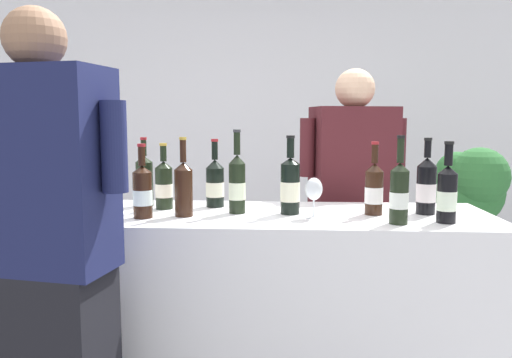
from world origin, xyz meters
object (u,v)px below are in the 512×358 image
object	(u,v)px
wine_bottle_0	(144,180)
wine_bottle_1	(374,189)
wine_bottle_2	(215,183)
wine_bottle_6	(164,185)
wine_bottle_9	(237,183)
wine_glass	(314,191)
wine_bottle_5	(143,191)
wine_bottle_3	(184,187)
person_guest	(47,285)
potted_shrub	(467,199)
wine_bottle_10	(426,186)
wine_bottle_7	(290,186)
ice_bucket	(78,188)
person_server	(352,223)
wine_bottle_4	(399,193)
wine_bottle_8	(447,194)

from	to	relation	value
wine_bottle_0	wine_bottle_1	size ratio (longest dim) A/B	1.03
wine_bottle_2	wine_bottle_6	size ratio (longest dim) A/B	1.06
wine_bottle_9	wine_glass	distance (m)	0.34
wine_bottle_0	wine_bottle_5	distance (m)	0.30
wine_bottle_3	wine_bottle_6	size ratio (longest dim) A/B	1.11
person_guest	potted_shrub	world-z (taller)	person_guest
wine_bottle_10	wine_bottle_5	bearing A→B (deg)	-172.40
wine_bottle_7	wine_bottle_9	xyz separation A→B (m)	(-0.23, 0.01, 0.01)
wine_bottle_7	potted_shrub	xyz separation A→B (m)	(1.20, 1.28, -0.25)
wine_bottle_3	wine_bottle_9	distance (m)	0.23
wine_bottle_0	person_guest	xyz separation A→B (m)	(-0.12, -0.76, -0.26)
wine_bottle_5	potted_shrub	distance (m)	2.31
wine_bottle_3	potted_shrub	size ratio (longest dim) A/B	0.28
wine_bottle_7	potted_shrub	size ratio (longest dim) A/B	0.28
wine_bottle_10	ice_bucket	bearing A→B (deg)	-173.25
wine_bottle_1	wine_glass	bearing A→B (deg)	-161.55
wine_bottle_2	wine_bottle_3	bearing A→B (deg)	-112.27
ice_bucket	potted_shrub	bearing A→B (deg)	34.27
wine_bottle_9	potted_shrub	distance (m)	1.93
wine_bottle_10	person_guest	size ratio (longest dim) A/B	0.19
wine_bottle_6	person_server	world-z (taller)	person_server
wine_bottle_4	wine_bottle_5	bearing A→B (deg)	176.55
wine_bottle_2	wine_bottle_8	world-z (taller)	wine_bottle_8
wine_bottle_9	wine_bottle_10	xyz separation A→B (m)	(0.82, 0.03, -0.01)
wine_bottle_9	potted_shrub	size ratio (longest dim) A/B	0.30
person_guest	wine_bottle_6	bearing A→B (deg)	71.85
wine_bottle_5	ice_bucket	world-z (taller)	wine_bottle_5
wine_bottle_6	wine_bottle_10	distance (m)	1.16
wine_bottle_4	wine_bottle_8	xyz separation A→B (m)	(0.19, 0.03, -0.01)
wine_bottle_5	wine_bottle_6	distance (m)	0.22
wine_bottle_7	wine_bottle_10	xyz separation A→B (m)	(0.59, 0.03, -0.00)
wine_bottle_3	wine_bottle_8	size ratio (longest dim) A/B	1.04
wine_bottle_5	wine_bottle_7	bearing A→B (deg)	11.58
ice_bucket	wine_bottle_4	bearing A→B (deg)	-2.15
wine_bottle_0	person_server	xyz separation A→B (m)	(1.03, 0.46, -0.29)
wine_bottle_4	person_server	distance (m)	0.86
person_server	wine_bottle_0	bearing A→B (deg)	-156.15
wine_bottle_2	wine_bottle_0	bearing A→B (deg)	179.40
wine_bottle_7	wine_bottle_4	bearing A→B (deg)	-23.95
wine_bottle_0	wine_bottle_6	distance (m)	0.13
wine_bottle_4	potted_shrub	bearing A→B (deg)	61.90
wine_bottle_9	person_guest	bearing A→B (deg)	-133.35
wine_bottle_6	person_server	distance (m)	1.10
wine_bottle_2	wine_bottle_10	xyz separation A→B (m)	(0.93, -0.13, 0.01)
wine_bottle_2	wine_bottle_4	distance (m)	0.85
wine_bottle_0	wine_bottle_9	distance (m)	0.48
wine_bottle_0	wine_bottle_7	xyz separation A→B (m)	(0.68, -0.16, -0.00)
wine_bottle_5	person_server	bearing A→B (deg)	37.88
wine_bottle_5	wine_bottle_10	xyz separation A→B (m)	(1.20, 0.16, 0.01)
wine_bottle_5	wine_bottle_10	bearing A→B (deg)	7.60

